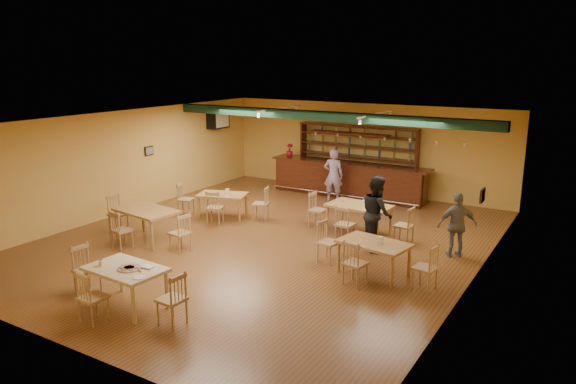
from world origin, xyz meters
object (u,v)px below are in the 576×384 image
Objects in this scene: dining_table_c at (147,225)px; patron_bar at (333,175)px; patron_right_a at (377,213)px; near_table at (127,287)px; dining_table_b at (359,220)px; bar_counter at (348,179)px; dining_table_a at (223,205)px; dining_table_d at (373,258)px.

patron_bar is (2.22, 5.89, 0.44)m from dining_table_c.
near_table is at bearing 114.52° from patron_right_a.
dining_table_b is 3.46m from patron_bar.
patron_bar is at bearing 131.17° from dining_table_b.
dining_table_b is (1.95, -3.54, -0.17)m from bar_counter.
near_table is (0.06, -9.63, -0.18)m from bar_counter.
patron_bar is (1.91, 3.25, 0.50)m from dining_table_a.
dining_table_a is (-2.05, -4.08, -0.22)m from bar_counter.
dining_table_a is 5.94m from near_table.
patron_bar is at bearing 40.66° from dining_table_a.
bar_counter is at bearing 128.92° from dining_table_d.
patron_bar is (-0.20, 8.81, 0.46)m from near_table.
dining_table_c is at bearing -115.82° from dining_table_a.
bar_counter is 3.98× the size of dining_table_a.
dining_table_d is (5.69, 0.84, -0.04)m from dining_table_c.
patron_bar is at bearing -99.96° from bar_counter.
patron_right_a is at bearing -57.68° from bar_counter.
dining_table_d reaches higher than dining_table_a.
bar_counter is at bearing 44.33° from dining_table_a.
dining_table_b is 1.11× the size of near_table.
dining_table_c is 3.79m from near_table.
patron_right_a is (2.89, -3.52, 0.05)m from patron_bar.
near_table is (-3.26, -3.76, 0.02)m from dining_table_d.
dining_table_c is at bearing 54.77° from patron_bar.
dining_table_a is 4.03m from dining_table_b.
bar_counter is at bearing 78.81° from dining_table_c.
bar_counter is 7.12m from dining_table_c.
dining_table_d is at bearing 109.88° from patron_bar.
bar_counter is at bearing -6.22° from patron_right_a.
dining_table_b is at bearing 6.47° from patron_right_a.
dining_table_a is 5.66m from dining_table_d.
dining_table_b is 1.10× the size of dining_table_d.
bar_counter is at bearing 122.38° from dining_table_b.
patron_bar is at bearing 94.65° from near_table.
dining_table_d is at bearing -55.99° from dining_table_b.
patron_bar reaches higher than near_table.
bar_counter is 3.75× the size of dining_table_d.
dining_table_a is 3.80m from patron_bar.
patron_right_a is at bearing 66.40° from near_table.
bar_counter is at bearing 93.68° from near_table.
dining_table_d is 4.98m from near_table.
dining_table_a is at bearing 170.97° from dining_table_d.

